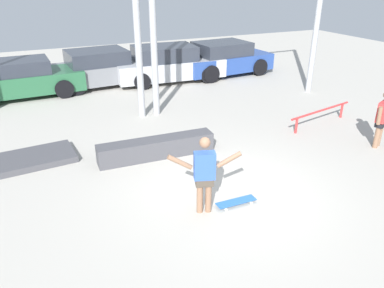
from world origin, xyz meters
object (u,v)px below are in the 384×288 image
object	(u,v)px
grind_rail	(321,113)
bystander	(382,117)
skateboarder	(204,172)
grind_box	(157,148)
parked_car_grey	(101,68)
parked_car_green	(20,79)
parked_car_blue	(224,59)
parked_car_silver	(168,64)
skateboard	(236,202)

from	to	relation	value
grind_rail	bystander	bearing A→B (deg)	-80.43
skateboarder	grind_box	xyz separation A→B (m)	(-0.04, 2.53, -0.60)
grind_box	parked_car_grey	bearing A→B (deg)	88.84
parked_car_green	parked_car_blue	xyz separation A→B (m)	(8.11, -0.11, 0.04)
grind_rail	parked_car_blue	xyz separation A→B (m)	(0.29, 6.41, 0.31)
skateboarder	parked_car_grey	distance (m)	9.44
bystander	parked_car_silver	bearing A→B (deg)	-96.00
parked_car_grey	parked_car_silver	world-z (taller)	parked_car_silver
skateboarder	parked_car_grey	world-z (taller)	skateboarder
skateboard	parked_car_grey	xyz separation A→B (m)	(-0.57, 9.49, 0.60)
skateboard	grind_rail	distance (m)	5.06
skateboarder	parked_car_blue	distance (m)	10.40
grind_box	parked_car_green	size ratio (longest dim) A/B	0.67
skateboard	parked_car_grey	bearing A→B (deg)	94.11
bystander	skateboard	bearing A→B (deg)	-13.49
parked_car_blue	parked_car_green	bearing A→B (deg)	174.51
skateboarder	parked_car_blue	xyz separation A→B (m)	(5.28, 8.96, -0.16)
grind_box	parked_car_blue	world-z (taller)	parked_car_blue
parked_car_blue	grind_rail	bearing A→B (deg)	-97.32
skateboarder	bystander	distance (m)	5.35
skateboarder	grind_box	distance (m)	2.60
skateboard	parked_car_green	xyz separation A→B (m)	(-3.49, 9.12, 0.58)
skateboarder	grind_box	bearing A→B (deg)	108.76
parked_car_silver	bystander	size ratio (longest dim) A/B	3.01
grind_box	parked_car_grey	xyz separation A→B (m)	(0.14, 6.91, 0.43)
skateboard	parked_car_grey	world-z (taller)	parked_car_grey
parked_car_grey	parked_car_green	bearing A→B (deg)	-177.23
grind_rail	parked_car_green	bearing A→B (deg)	140.20
grind_box	parked_car_grey	world-z (taller)	parked_car_grey
skateboarder	grind_box	world-z (taller)	skateboarder
grind_rail	parked_car_blue	world-z (taller)	parked_car_blue
parked_car_grey	grind_box	bearing A→B (deg)	-95.72
grind_box	parked_car_silver	size ratio (longest dim) A/B	0.63
parked_car_grey	parked_car_silver	bearing A→B (deg)	-15.09
grind_rail	parked_car_silver	xyz separation A→B (m)	(-2.30, 6.41, 0.31)
grind_box	parked_car_green	xyz separation A→B (m)	(-2.78, 6.54, 0.41)
skateboarder	grind_rail	bearing A→B (deg)	44.76
grind_rail	parked_car_grey	size ratio (longest dim) A/B	0.61
grind_box	grind_rail	bearing A→B (deg)	0.23
grind_box	bystander	world-z (taller)	bystander
parked_car_blue	parked_car_grey	bearing A→B (deg)	169.95
grind_rail	bystander	size ratio (longest dim) A/B	1.71
parked_car_green	parked_car_grey	world-z (taller)	parked_car_grey
parked_car_green	parked_car_silver	xyz separation A→B (m)	(5.52, -0.11, 0.04)
skateboard	bystander	bearing A→B (deg)	10.83
skateboarder	grind_box	size ratio (longest dim) A/B	0.54
parked_car_blue	bystander	world-z (taller)	bystander
skateboarder	skateboard	distance (m)	1.02
grind_rail	grind_box	bearing A→B (deg)	-179.77
parked_car_green	parked_car_blue	size ratio (longest dim) A/B	1.03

